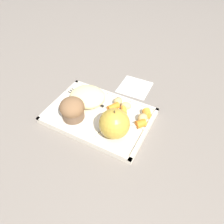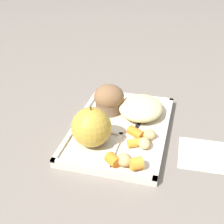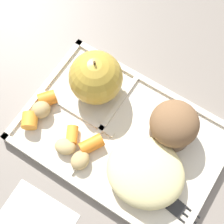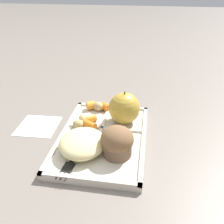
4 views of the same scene
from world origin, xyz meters
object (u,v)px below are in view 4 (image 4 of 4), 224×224
object	(u,v)px
green_apple	(124,108)
bran_muffin	(117,142)
plastic_fork	(74,158)
lunch_tray	(103,138)

from	to	relation	value
green_apple	bran_muffin	size ratio (longest dim) A/B	1.24
plastic_fork	green_apple	bearing A→B (deg)	151.59
lunch_tray	bran_muffin	world-z (taller)	bran_muffin
green_apple	bran_muffin	distance (m)	0.14
lunch_tray	plastic_fork	distance (m)	0.11
green_apple	plastic_fork	bearing A→B (deg)	-28.41
lunch_tray	green_apple	xyz separation A→B (m)	(-0.08, 0.05, 0.05)
lunch_tray	bran_muffin	distance (m)	0.09
lunch_tray	plastic_fork	world-z (taller)	lunch_tray
green_apple	plastic_fork	world-z (taller)	green_apple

